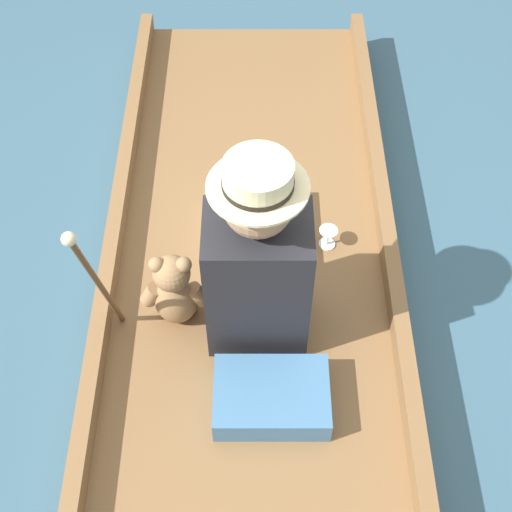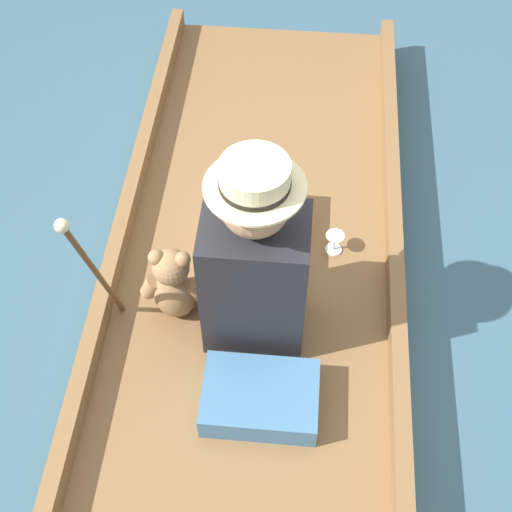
% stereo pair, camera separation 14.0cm
% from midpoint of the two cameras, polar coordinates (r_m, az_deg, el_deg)
% --- Properties ---
extents(ground_plane, '(16.00, 16.00, 0.00)m').
position_cam_midpoint_polar(ground_plane, '(2.96, -1.91, -3.27)').
color(ground_plane, '#385B70').
extents(punt_boat, '(1.19, 3.38, 0.21)m').
position_cam_midpoint_polar(punt_boat, '(2.91, -1.95, -2.57)').
color(punt_boat, brown).
rests_on(punt_boat, ground_plane).
extents(seat_cushion, '(0.40, 0.28, 0.11)m').
position_cam_midpoint_polar(seat_cushion, '(2.54, -0.46, -11.28)').
color(seat_cushion, teal).
rests_on(seat_cushion, punt_boat).
extents(seated_person, '(0.36, 0.81, 0.87)m').
position_cam_midpoint_polar(seated_person, '(2.52, -1.59, -0.16)').
color(seated_person, white).
rests_on(seated_person, punt_boat).
extents(teddy_bear, '(0.26, 0.15, 0.37)m').
position_cam_midpoint_polar(teddy_bear, '(2.65, -8.17, -2.89)').
color(teddy_bear, '#9E754C').
rests_on(teddy_bear, punt_boat).
extents(wine_glass, '(0.08, 0.08, 0.09)m').
position_cam_midpoint_polar(wine_glass, '(2.93, 4.29, 1.70)').
color(wine_glass, silver).
rests_on(wine_glass, punt_boat).
extents(walking_cane, '(0.04, 0.28, 0.83)m').
position_cam_midpoint_polar(walking_cane, '(2.35, -14.58, -1.79)').
color(walking_cane, brown).
rests_on(walking_cane, punt_boat).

